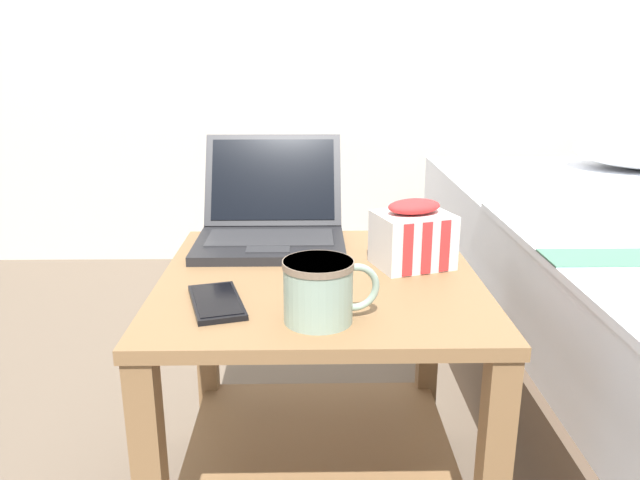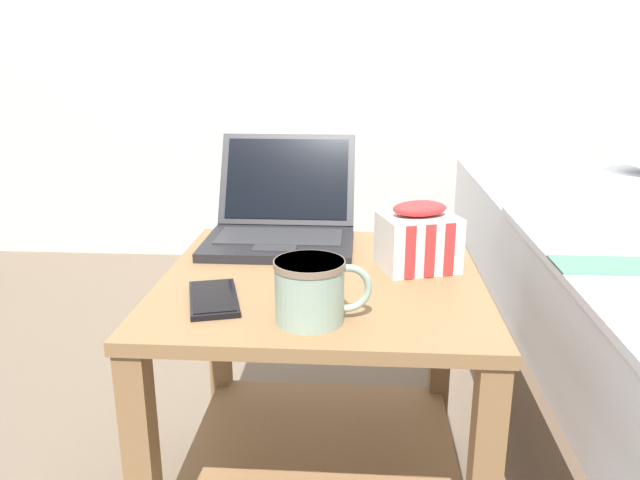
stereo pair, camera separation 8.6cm
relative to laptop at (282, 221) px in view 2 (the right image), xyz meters
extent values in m
cube|color=olive|center=(0.10, -0.21, -0.05)|extent=(0.57, 0.58, 0.02)
cube|color=olive|center=(0.10, -0.21, -0.42)|extent=(0.53, 0.54, 0.02)
cube|color=olive|center=(-0.16, 0.05, -0.31)|extent=(0.04, 0.04, 0.49)
cube|color=olive|center=(0.35, 0.05, -0.31)|extent=(0.04, 0.04, 0.49)
cube|color=black|center=(0.00, -0.05, -0.03)|extent=(0.30, 0.22, 0.02)
cube|color=#2D2D30|center=(0.00, -0.04, -0.02)|extent=(0.26, 0.12, 0.00)
cube|color=#2D2D30|center=(0.00, -0.11, -0.02)|extent=(0.08, 0.05, 0.00)
cube|color=black|center=(0.00, 0.11, 0.07)|extent=(0.30, 0.11, 0.19)
cube|color=black|center=(0.00, 0.10, 0.07)|extent=(0.27, 0.09, 0.16)
cube|color=red|center=(-0.03, 0.10, 0.05)|extent=(0.04, 0.02, 0.03)
cube|color=silver|center=(-0.05, 0.10, 0.04)|extent=(0.04, 0.02, 0.03)
cube|color=silver|center=(-0.03, 0.10, 0.05)|extent=(0.02, 0.02, 0.04)
cylinder|color=#8CA593|center=(0.09, -0.40, 0.00)|extent=(0.10, 0.10, 0.09)
cylinder|color=#7F6B56|center=(0.09, -0.40, 0.05)|extent=(0.11, 0.11, 0.01)
cylinder|color=black|center=(0.09, -0.40, 0.04)|extent=(0.09, 0.09, 0.01)
torus|color=#8CA593|center=(0.15, -0.39, 0.01)|extent=(0.08, 0.02, 0.08)
cube|color=silver|center=(0.27, -0.16, 0.01)|extent=(0.16, 0.14, 0.10)
cube|color=red|center=(0.25, -0.22, 0.01)|extent=(0.02, 0.01, 0.10)
cube|color=red|center=(0.29, -0.21, 0.01)|extent=(0.02, 0.01, 0.10)
cube|color=red|center=(0.32, -0.20, 0.01)|extent=(0.02, 0.01, 0.10)
ellipsoid|color=red|center=(0.27, -0.16, 0.07)|extent=(0.12, 0.09, 0.03)
cube|color=black|center=(-0.07, -0.34, -0.04)|extent=(0.11, 0.16, 0.01)
cube|color=black|center=(-0.07, -0.34, -0.03)|extent=(0.10, 0.15, 0.00)
camera|label=1|loc=(0.08, -1.26, 0.34)|focal=35.00mm
camera|label=2|loc=(0.17, -1.26, 0.34)|focal=35.00mm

